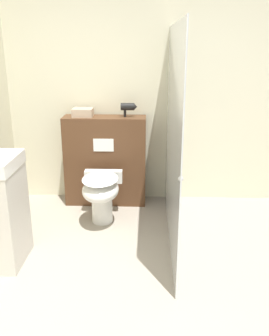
{
  "coord_description": "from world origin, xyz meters",
  "views": [
    {
      "loc": [
        0.18,
        -2.05,
        1.79
      ],
      "look_at": [
        0.05,
        1.3,
        0.66
      ],
      "focal_mm": 40.0,
      "sensor_mm": 36.0,
      "label": 1
    }
  ],
  "objects": [
    {
      "name": "folded_towel",
      "position": [
        -0.54,
        2.01,
        1.06
      ],
      "size": [
        0.22,
        0.19,
        0.09
      ],
      "color": "tan",
      "rests_on": "partition_panel"
    },
    {
      "name": "partition_panel",
      "position": [
        -0.31,
        2.01,
        0.51
      ],
      "size": [
        0.91,
        0.3,
        1.01
      ],
      "color": "#51331E",
      "rests_on": "ground_plane"
    },
    {
      "name": "toilet",
      "position": [
        -0.29,
        1.45,
        0.35
      ],
      "size": [
        0.4,
        0.57,
        0.52
      ],
      "color": "white",
      "rests_on": "ground_plane"
    },
    {
      "name": "wall_back",
      "position": [
        0.0,
        2.2,
        1.25
      ],
      "size": [
        8.0,
        0.06,
        2.5
      ],
      "color": "beige",
      "rests_on": "ground_plane"
    },
    {
      "name": "ground_plane",
      "position": [
        0.0,
        0.0,
        0.0
      ],
      "size": [
        12.0,
        12.0,
        0.0
      ],
      "primitive_type": "plane",
      "color": "#9E9384"
    },
    {
      "name": "shower_glass",
      "position": [
        0.4,
        1.21,
        0.97
      ],
      "size": [
        0.04,
        1.93,
        1.94
      ],
      "color": "silver",
      "rests_on": "ground_plane"
    },
    {
      "name": "hair_drier",
      "position": [
        -0.04,
        2.01,
        1.12
      ],
      "size": [
        0.18,
        0.08,
        0.15
      ],
      "color": "black",
      "rests_on": "partition_panel"
    }
  ]
}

